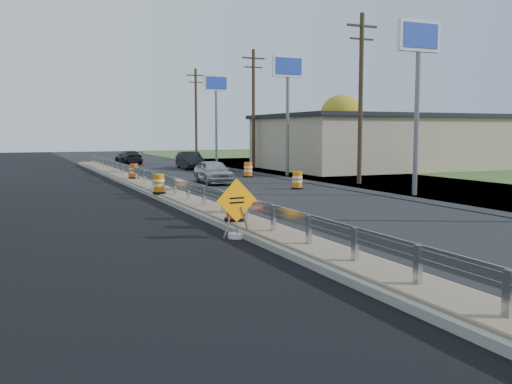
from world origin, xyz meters
name	(u,v)px	position (x,y,z in m)	size (l,w,h in m)	color
ground	(223,219)	(0.00, 0.00, 0.00)	(140.00, 140.00, 0.00)	black
milled_overlay	(61,195)	(-4.40, 10.00, 0.01)	(7.20, 120.00, 0.01)	black
median	(163,192)	(0.00, 8.00, 0.11)	(1.60, 55.00, 0.23)	gray
guardrail	(158,178)	(0.00, 9.00, 0.73)	(0.10, 46.15, 0.72)	silver
retail_building_near	(382,141)	(20.99, 20.00, 2.16)	(18.50, 12.50, 4.27)	tan
pylon_sign_south	(419,52)	(10.50, 3.00, 6.48)	(2.20, 0.30, 7.90)	slate
pylon_sign_mid	(288,78)	(10.50, 16.00, 6.48)	(2.20, 0.30, 7.90)	slate
pylon_sign_north	(216,91)	(10.50, 30.00, 6.48)	(2.20, 0.30, 7.90)	slate
utility_pole_smid	(361,95)	(11.50, 9.00, 4.93)	(1.90, 0.26, 9.40)	#473523
utility_pole_nmid	(253,106)	(11.50, 24.00, 4.93)	(1.90, 0.26, 9.40)	#473523
utility_pole_north	(196,112)	(11.50, 39.00, 4.93)	(1.90, 0.26, 9.40)	#473523
tree_far_yellow	(342,116)	(26.00, 34.00, 4.54)	(4.62, 4.62, 6.86)	#473523
caution_sign	(237,223)	(-0.90, -3.53, 0.42)	(1.21, 0.50, 1.66)	white
barrel_median_near	(235,206)	(-0.33, -1.95, 0.69)	(0.65, 0.65, 0.95)	black
barrel_median_mid	(159,184)	(-0.55, 6.59, 0.64)	(0.58, 0.58, 0.85)	black
barrel_median_far	(134,171)	(0.10, 15.19, 0.63)	(0.57, 0.57, 0.84)	black
barrel_shoulder_near	(297,181)	(7.00, 7.91, 0.43)	(0.61, 0.61, 0.90)	black
barrel_shoulder_mid	(248,170)	(7.69, 16.08, 0.46)	(0.65, 0.65, 0.96)	black
barrel_shoulder_far	(193,160)	(8.58, 30.83, 0.45)	(0.64, 0.64, 0.93)	black
car_silver	(213,172)	(4.11, 12.63, 0.67)	(1.58, 3.93, 1.34)	#A9AAAE
car_dark_mid	(190,160)	(6.64, 25.42, 0.69)	(1.45, 4.17, 1.37)	black
car_dark_far	(129,157)	(3.54, 34.19, 0.61)	(1.72, 4.23, 1.23)	black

